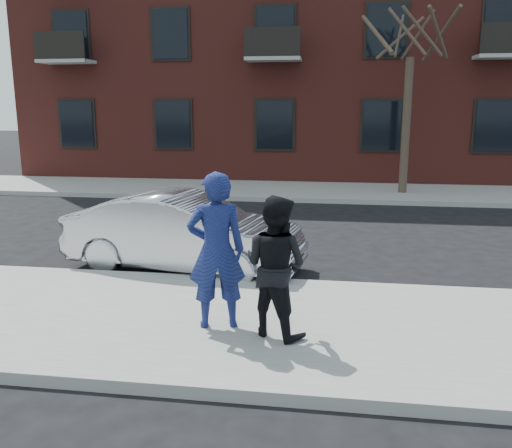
% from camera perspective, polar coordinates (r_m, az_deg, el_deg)
% --- Properties ---
extents(ground, '(100.00, 100.00, 0.00)m').
position_cam_1_polar(ground, '(7.82, -9.76, -9.86)').
color(ground, black).
rests_on(ground, ground).
extents(near_sidewalk, '(50.00, 3.50, 0.15)m').
position_cam_1_polar(near_sidewalk, '(7.57, -10.37, -10.04)').
color(near_sidewalk, gray).
rests_on(near_sidewalk, ground).
extents(near_curb, '(50.00, 0.10, 0.15)m').
position_cam_1_polar(near_curb, '(9.18, -6.80, -5.82)').
color(near_curb, '#999691').
rests_on(near_curb, ground).
extents(far_sidewalk, '(50.00, 3.50, 0.15)m').
position_cam_1_polar(far_sidewalk, '(18.48, 1.02, 3.59)').
color(far_sidewalk, gray).
rests_on(far_sidewalk, ground).
extents(far_curb, '(50.00, 0.10, 0.15)m').
position_cam_1_polar(far_curb, '(16.72, 0.23, 2.63)').
color(far_curb, '#999691').
rests_on(far_curb, ground).
extents(apartment_building, '(24.30, 10.30, 12.30)m').
position_cam_1_polar(apartment_building, '(25.06, 8.01, 19.78)').
color(apartment_building, maroon).
rests_on(apartment_building, ground).
extents(street_tree, '(3.60, 3.60, 6.80)m').
position_cam_1_polar(street_tree, '(18.17, 16.16, 20.22)').
color(street_tree, '#33271E').
rests_on(street_tree, far_sidewalk).
extents(silver_sedan, '(4.42, 2.09, 1.40)m').
position_cam_1_polar(silver_sedan, '(9.79, -7.56, -0.88)').
color(silver_sedan, '#B7BABF').
rests_on(silver_sedan, ground).
extents(man_hoodie, '(0.83, 0.66, 2.01)m').
position_cam_1_polar(man_hoodie, '(6.82, -4.20, -2.82)').
color(man_hoodie, navy).
rests_on(man_hoodie, near_sidewalk).
extents(man_peacoat, '(1.06, 0.98, 1.75)m').
position_cam_1_polar(man_peacoat, '(6.60, 2.05, -4.46)').
color(man_peacoat, black).
rests_on(man_peacoat, near_sidewalk).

